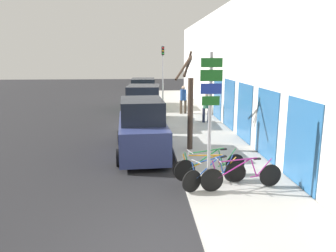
% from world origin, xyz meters
% --- Properties ---
extents(ground_plane, '(80.00, 80.00, 0.00)m').
position_xyz_m(ground_plane, '(0.00, 11.20, 0.00)').
color(ground_plane, black).
extents(sidewalk_curb, '(3.20, 32.00, 0.15)m').
position_xyz_m(sidewalk_curb, '(2.60, 14.00, 0.07)').
color(sidewalk_curb, '#9E9B93').
rests_on(sidewalk_curb, ground).
extents(building_facade, '(0.23, 32.00, 6.50)m').
position_xyz_m(building_facade, '(4.35, 13.90, 3.22)').
color(building_facade, silver).
rests_on(building_facade, ground).
extents(signpost, '(0.57, 0.11, 3.73)m').
position_xyz_m(signpost, '(1.57, 2.76, 2.31)').
color(signpost, '#939399').
rests_on(signpost, sidewalk_curb).
extents(bicycle_0, '(2.37, 0.48, 0.89)m').
position_xyz_m(bicycle_0, '(2.52, 2.84, 0.54)').
color(bicycle_0, black).
rests_on(bicycle_0, sidewalk_curb).
extents(bicycle_1, '(1.87, 1.05, 0.86)m').
position_xyz_m(bicycle_1, '(1.77, 3.08, 0.52)').
color(bicycle_1, black).
rests_on(bicycle_1, sidewalk_curb).
extents(bicycle_2, '(2.12, 0.53, 0.83)m').
position_xyz_m(bicycle_2, '(1.74, 3.49, 0.51)').
color(bicycle_2, black).
rests_on(bicycle_2, sidewalk_curb).
extents(bicycle_3, '(2.28, 0.73, 0.91)m').
position_xyz_m(bicycle_3, '(1.84, 3.75, 0.54)').
color(bicycle_3, black).
rests_on(bicycle_3, sidewalk_curb).
extents(parked_car_0, '(2.15, 4.80, 2.19)m').
position_xyz_m(parked_car_0, '(-0.24, 6.94, 0.99)').
color(parked_car_0, navy).
rests_on(parked_car_0, ground).
extents(parked_car_1, '(2.27, 4.69, 2.25)m').
position_xyz_m(parked_car_1, '(-0.15, 12.25, 1.04)').
color(parked_car_1, '#B2B7BC').
rests_on(parked_car_1, ground).
extents(parked_car_2, '(2.08, 4.66, 2.23)m').
position_xyz_m(parked_car_2, '(-0.16, 18.29, 1.02)').
color(parked_car_2, '#144728').
rests_on(parked_car_2, ground).
extents(pedestrian_near, '(0.42, 0.37, 1.68)m').
position_xyz_m(pedestrian_near, '(3.33, 12.23, 1.12)').
color(pedestrian_near, '#1E2338').
rests_on(pedestrian_near, sidewalk_curb).
extents(pedestrian_far, '(0.46, 0.40, 1.79)m').
position_xyz_m(pedestrian_far, '(2.39, 15.26, 1.18)').
color(pedestrian_far, '#4C3D2D').
rests_on(pedestrian_far, sidewalk_curb).
extents(street_tree, '(0.82, 2.24, 3.82)m').
position_xyz_m(street_tree, '(1.62, 7.02, 1.98)').
color(street_tree, '#3D2D23').
rests_on(street_tree, sidewalk_curb).
extents(traffic_light, '(0.20, 0.30, 4.50)m').
position_xyz_m(traffic_light, '(1.37, 20.01, 3.03)').
color(traffic_light, '#939399').
rests_on(traffic_light, sidewalk_curb).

